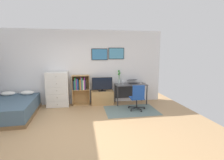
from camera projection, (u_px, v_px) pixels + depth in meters
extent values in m
plane|color=tan|center=(82.00, 131.00, 4.18)|extent=(7.20, 7.20, 0.00)
cube|color=white|center=(81.00, 67.00, 6.33)|extent=(6.12, 0.06, 2.70)
cube|color=black|center=(100.00, 54.00, 6.32)|extent=(0.59, 0.02, 0.42)
cube|color=teal|center=(100.00, 54.00, 6.31)|extent=(0.55, 0.01, 0.38)
cube|color=black|center=(116.00, 54.00, 6.43)|extent=(0.59, 0.02, 0.42)
cube|color=#4C93B7|center=(116.00, 54.00, 6.41)|extent=(0.55, 0.01, 0.38)
cube|color=slate|center=(131.00, 110.00, 5.68)|extent=(1.70, 1.20, 0.01)
cube|color=brown|center=(11.00, 115.00, 5.12)|extent=(1.43, 2.07, 0.10)
cube|color=#476075|center=(10.00, 107.00, 5.08)|extent=(1.39, 2.03, 0.38)
ellipsoid|color=white|center=(8.00, 94.00, 5.72)|extent=(0.45, 0.30, 0.14)
ellipsoid|color=white|center=(27.00, 93.00, 5.84)|extent=(0.45, 0.30, 0.14)
cube|color=white|center=(58.00, 89.00, 6.05)|extent=(0.75, 0.42, 1.22)
cube|color=silver|center=(57.00, 104.00, 5.91)|extent=(0.71, 0.01, 0.22)
sphere|color=#A59E8C|center=(57.00, 105.00, 5.90)|extent=(0.03, 0.03, 0.03)
cube|color=silver|center=(57.00, 98.00, 5.87)|extent=(0.71, 0.01, 0.22)
sphere|color=#A59E8C|center=(57.00, 98.00, 5.86)|extent=(0.03, 0.03, 0.03)
cube|color=silver|center=(57.00, 91.00, 5.84)|extent=(0.71, 0.01, 0.22)
sphere|color=#A59E8C|center=(57.00, 91.00, 5.82)|extent=(0.03, 0.03, 0.03)
cube|color=silver|center=(56.00, 84.00, 5.80)|extent=(0.71, 0.01, 0.22)
sphere|color=#A59E8C|center=(56.00, 84.00, 5.78)|extent=(0.03, 0.03, 0.03)
cube|color=silver|center=(56.00, 77.00, 5.76)|extent=(0.71, 0.01, 0.22)
sphere|color=#A59E8C|center=(56.00, 77.00, 5.74)|extent=(0.03, 0.03, 0.03)
cube|color=tan|center=(72.00, 90.00, 6.20)|extent=(0.02, 0.30, 1.08)
cube|color=tan|center=(89.00, 90.00, 6.30)|extent=(0.02, 0.30, 1.08)
cube|color=tan|center=(81.00, 104.00, 6.33)|extent=(0.61, 0.30, 0.02)
cube|color=tan|center=(81.00, 90.00, 6.25)|extent=(0.58, 0.30, 0.02)
cube|color=tan|center=(80.00, 76.00, 6.17)|extent=(0.58, 0.30, 0.02)
cube|color=tan|center=(81.00, 89.00, 6.39)|extent=(0.61, 0.01, 1.08)
cube|color=black|center=(73.00, 85.00, 6.13)|extent=(0.04, 0.19, 0.33)
cube|color=#1E519E|center=(74.00, 85.00, 6.15)|extent=(0.02, 0.21, 0.33)
cube|color=#2D8C4C|center=(75.00, 84.00, 6.14)|extent=(0.04, 0.21, 0.44)
cube|color=#8C388C|center=(76.00, 84.00, 6.15)|extent=(0.03, 0.21, 0.39)
cube|color=#1E519E|center=(78.00, 84.00, 6.15)|extent=(0.04, 0.18, 0.39)
cube|color=black|center=(79.00, 85.00, 6.16)|extent=(0.04, 0.17, 0.35)
cube|color=gold|center=(80.00, 85.00, 6.17)|extent=(0.03, 0.19, 0.37)
cube|color=#8C388C|center=(81.00, 83.00, 6.16)|extent=(0.02, 0.17, 0.45)
cube|color=#2D8C4C|center=(82.00, 84.00, 6.17)|extent=(0.04, 0.18, 0.43)
cube|color=white|center=(83.00, 85.00, 6.20)|extent=(0.04, 0.21, 0.35)
cube|color=#8C388C|center=(84.00, 83.00, 6.20)|extent=(0.04, 0.21, 0.45)
cube|color=black|center=(86.00, 84.00, 6.22)|extent=(0.04, 0.22, 0.35)
cube|color=tan|center=(102.00, 97.00, 6.38)|extent=(0.81, 0.40, 0.49)
cube|color=tan|center=(103.00, 99.00, 6.18)|extent=(0.81, 0.01, 0.02)
cube|color=black|center=(102.00, 91.00, 6.32)|extent=(0.28, 0.16, 0.02)
cube|color=black|center=(102.00, 90.00, 6.31)|extent=(0.06, 0.04, 0.05)
cube|color=black|center=(102.00, 84.00, 6.27)|extent=(0.75, 0.02, 0.45)
cube|color=black|center=(102.00, 84.00, 6.26)|extent=(0.72, 0.01, 0.42)
cube|color=#4C4C4F|center=(131.00, 84.00, 6.38)|extent=(1.15, 0.60, 0.03)
cube|color=#2D2D30|center=(118.00, 96.00, 6.09)|extent=(0.03, 0.03, 0.71)
cube|color=#2D2D30|center=(147.00, 95.00, 6.27)|extent=(0.03, 0.03, 0.71)
cube|color=#2D2D30|center=(115.00, 93.00, 6.61)|extent=(0.03, 0.03, 0.71)
cube|color=#2D2D30|center=(142.00, 92.00, 6.79)|extent=(0.03, 0.03, 0.71)
cube|color=#2D2D30|center=(128.00, 91.00, 6.71)|extent=(1.09, 0.02, 0.50)
cylinder|color=#232326|center=(144.00, 108.00, 5.82)|extent=(0.05, 0.05, 0.05)
cube|color=#232326|center=(140.00, 107.00, 5.80)|extent=(0.28, 0.04, 0.02)
cylinder|color=#232326|center=(137.00, 106.00, 6.06)|extent=(0.05, 0.05, 0.05)
cube|color=#232326|center=(137.00, 106.00, 5.91)|extent=(0.12, 0.27, 0.02)
cylinder|color=#232326|center=(129.00, 107.00, 5.91)|extent=(0.05, 0.05, 0.05)
cube|color=#232326|center=(132.00, 107.00, 5.84)|extent=(0.24, 0.19, 0.02)
cylinder|color=#232326|center=(131.00, 111.00, 5.59)|extent=(0.05, 0.05, 0.05)
cube|color=#232326|center=(134.00, 108.00, 5.68)|extent=(0.25, 0.18, 0.02)
cylinder|color=#232326|center=(141.00, 111.00, 5.54)|extent=(0.05, 0.05, 0.05)
cube|color=#232326|center=(139.00, 109.00, 5.65)|extent=(0.11, 0.28, 0.02)
cylinder|color=#232326|center=(137.00, 103.00, 5.75)|extent=(0.04, 0.04, 0.30)
cube|color=#1E479E|center=(137.00, 98.00, 5.73)|extent=(0.45, 0.45, 0.03)
cube|color=#1E479E|center=(139.00, 92.00, 5.49)|extent=(0.40, 0.05, 0.45)
cube|color=#333338|center=(133.00, 84.00, 6.43)|extent=(0.37, 0.27, 0.01)
cube|color=black|center=(133.00, 83.00, 6.43)|extent=(0.34, 0.24, 0.00)
cube|color=#333338|center=(132.00, 80.00, 6.55)|extent=(0.36, 0.25, 0.07)
cube|color=#234C5B|center=(132.00, 80.00, 6.55)|extent=(0.34, 0.23, 0.06)
ellipsoid|color=silver|center=(141.00, 83.00, 6.41)|extent=(0.06, 0.10, 0.03)
cylinder|color=silver|center=(119.00, 81.00, 6.51)|extent=(0.09, 0.09, 0.16)
cylinder|color=#3D8438|center=(119.00, 78.00, 6.50)|extent=(0.01, 0.01, 0.34)
sphere|color=#308B2C|center=(119.00, 73.00, 6.47)|extent=(0.07, 0.07, 0.07)
cylinder|color=#3D8438|center=(119.00, 78.00, 6.50)|extent=(0.01, 0.01, 0.29)
sphere|color=#308B2C|center=(119.00, 74.00, 6.48)|extent=(0.07, 0.07, 0.07)
cylinder|color=#3D8438|center=(119.00, 77.00, 6.46)|extent=(0.01, 0.01, 0.42)
sphere|color=#308B2C|center=(119.00, 71.00, 6.43)|extent=(0.07, 0.07, 0.07)
cylinder|color=silver|center=(123.00, 84.00, 6.29)|extent=(0.06, 0.06, 0.01)
cylinder|color=silver|center=(123.00, 83.00, 6.28)|extent=(0.01, 0.01, 0.10)
cone|color=silver|center=(123.00, 81.00, 6.27)|extent=(0.07, 0.07, 0.07)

